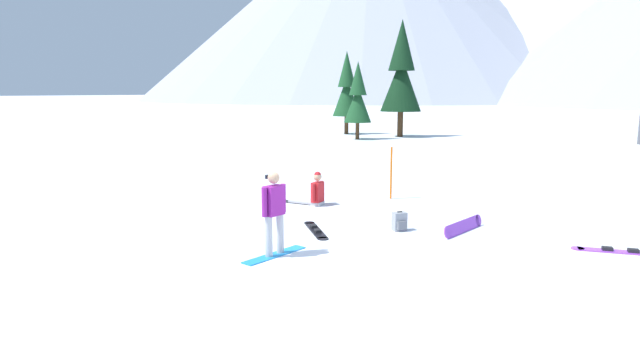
{
  "coord_description": "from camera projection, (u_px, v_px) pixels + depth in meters",
  "views": [
    {
      "loc": [
        5.06,
        -9.38,
        3.27
      ],
      "look_at": [
        -1.67,
        2.5,
        1.0
      ],
      "focal_mm": 29.95,
      "sensor_mm": 36.0,
      "label": 1
    }
  ],
  "objects": [
    {
      "name": "pine_tree_young",
      "position": [
        401.0,
        73.0,
        38.35
      ],
      "size": [
        2.94,
        2.94,
        8.36
      ],
      "color": "#472D19",
      "rests_on": "ground_plane"
    },
    {
      "name": "loose_snowboard_far_spare",
      "position": [
        316.0,
        230.0,
        12.66
      ],
      "size": [
        1.37,
        1.46,
        0.09
      ],
      "color": "black",
      "rests_on": "ground_plane"
    },
    {
      "name": "snowboarder_foreground",
      "position": [
        274.0,
        212.0,
        10.62
      ],
      "size": [
        0.57,
        1.59,
        1.71
      ],
      "color": "#1E8CD8",
      "rests_on": "ground_plane"
    },
    {
      "name": "pine_tree_tall",
      "position": [
        347.0,
        89.0,
        40.98
      ],
      "size": [
        2.15,
        2.15,
        6.34
      ],
      "color": "#472D19",
      "rests_on": "ground_plane"
    },
    {
      "name": "trail_marker_pole",
      "position": [
        391.0,
        173.0,
        16.34
      ],
      "size": [
        0.06,
        0.06,
        1.6
      ],
      "primitive_type": "cylinder",
      "color": "orange",
      "rests_on": "ground_plane"
    },
    {
      "name": "snowboarder_midground",
      "position": [
        312.0,
        193.0,
        15.56
      ],
      "size": [
        1.81,
        0.63,
        0.99
      ],
      "color": "#B7B7BC",
      "rests_on": "ground_plane"
    },
    {
      "name": "loose_snowboard_near_right",
      "position": [
        463.0,
        226.0,
        12.55
      ],
      "size": [
        0.48,
        1.8,
        0.29
      ],
      "color": "#993FD8",
      "rests_on": "ground_plane"
    },
    {
      "name": "pine_tree_broad",
      "position": [
        358.0,
        97.0,
        36.46
      ],
      "size": [
        1.88,
        1.88,
        5.3
      ],
      "color": "#472D19",
      "rests_on": "ground_plane"
    },
    {
      "name": "loose_snowboard_near_left",
      "position": [
        620.0,
        251.0,
        10.97
      ],
      "size": [
        1.87,
        0.66,
        0.09
      ],
      "color": "#993FD8",
      "rests_on": "ground_plane"
    },
    {
      "name": "ground_plane",
      "position": [
        330.0,
        251.0,
        11.05
      ],
      "size": [
        800.0,
        800.0,
        0.0
      ],
      "primitive_type": "plane",
      "color": "silver"
    },
    {
      "name": "backpack_grey",
      "position": [
        400.0,
        222.0,
        12.66
      ],
      "size": [
        0.37,
        0.38,
        0.47
      ],
      "color": "gray",
      "rests_on": "ground_plane"
    }
  ]
}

